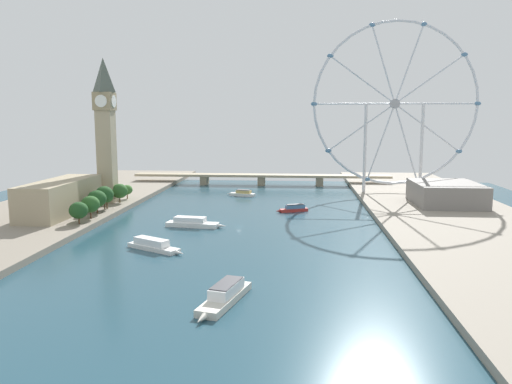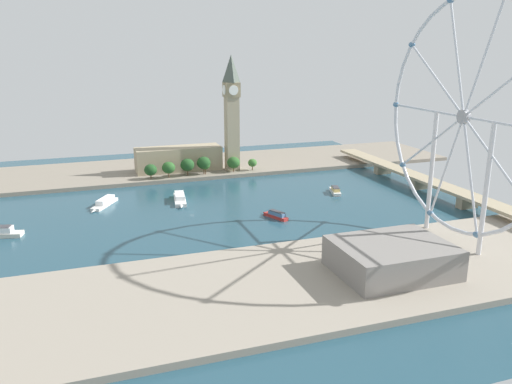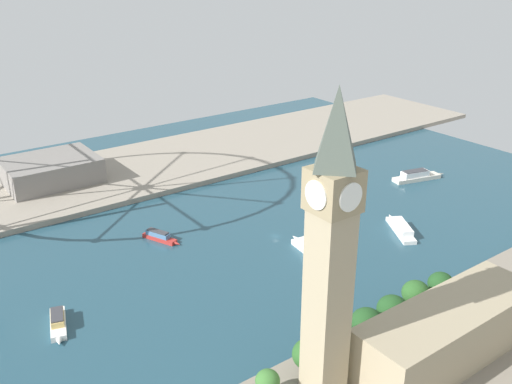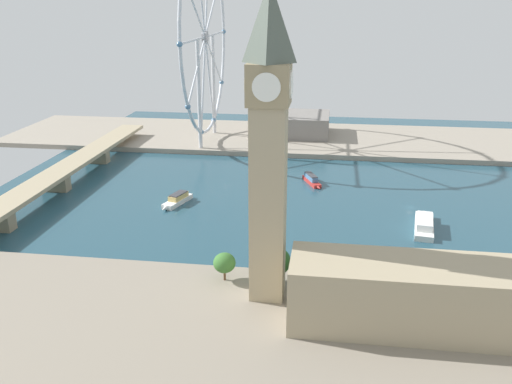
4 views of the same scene
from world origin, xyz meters
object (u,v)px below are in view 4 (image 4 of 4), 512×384
(clock_tower, at_px, (269,145))
(parliament_block, at_px, (415,296))
(ferris_wheel, at_px, (205,38))
(tour_boat_1, at_px, (424,224))
(river_bridge, at_px, (55,177))
(tour_boat_4, at_px, (312,180))
(riverside_hall, at_px, (291,124))
(tour_boat_0, at_px, (177,200))

(clock_tower, distance_m, parliament_block, 59.41)
(parliament_block, bearing_deg, ferris_wheel, 27.04)
(ferris_wheel, bearing_deg, tour_boat_1, -136.42)
(clock_tower, distance_m, tour_boat_1, 102.98)
(river_bridge, relative_size, tour_boat_4, 10.87)
(riverside_hall, bearing_deg, tour_boat_0, 162.72)
(river_bridge, distance_m, tour_boat_1, 178.94)
(clock_tower, relative_size, tour_boat_1, 2.78)
(clock_tower, distance_m, ferris_wheel, 207.75)
(tour_boat_0, distance_m, tour_boat_4, 73.21)
(clock_tower, distance_m, river_bridge, 157.89)
(clock_tower, distance_m, riverside_hall, 226.19)
(riverside_hall, height_order, tour_boat_0, riverside_hall)
(tour_boat_0, relative_size, tour_boat_4, 1.09)
(riverside_hall, bearing_deg, clock_tower, -177.36)
(parliament_block, xyz_separation_m, tour_boat_0, (96.17, 96.35, -10.87))
(ferris_wheel, bearing_deg, parliament_block, -152.96)
(river_bridge, height_order, tour_boat_4, river_bridge)
(clock_tower, bearing_deg, riverside_hall, 2.64)
(clock_tower, distance_m, tour_boat_4, 133.36)
(ferris_wheel, relative_size, riverside_hall, 2.48)
(clock_tower, height_order, river_bridge, clock_tower)
(tour_boat_1, relative_size, tour_boat_4, 1.63)
(river_bridge, height_order, tour_boat_0, river_bridge)
(clock_tower, height_order, ferris_wheel, ferris_wheel)
(parliament_block, bearing_deg, tour_boat_0, 45.05)
(riverside_hall, distance_m, tour_boat_0, 144.82)
(parliament_block, height_order, tour_boat_1, parliament_block)
(ferris_wheel, relative_size, tour_boat_4, 6.13)
(clock_tower, height_order, tour_boat_1, clock_tower)
(tour_boat_4, bearing_deg, tour_boat_0, -80.61)
(tour_boat_0, bearing_deg, tour_boat_1, 99.21)
(riverside_hall, xyz_separation_m, tour_boat_1, (-153.09, -68.48, -7.83))
(ferris_wheel, distance_m, riverside_hall, 82.97)
(river_bridge, bearing_deg, tour_boat_1, -98.02)
(clock_tower, relative_size, tour_boat_4, 4.54)
(river_bridge, bearing_deg, ferris_wheel, -28.17)
(river_bridge, distance_m, tour_boat_4, 130.86)
(parliament_block, xyz_separation_m, tour_boat_1, (81.16, -15.07, -10.62))
(riverside_hall, distance_m, tour_boat_1, 167.89)
(tour_boat_4, bearing_deg, river_bridge, -100.16)
(parliament_block, relative_size, riverside_hall, 1.37)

